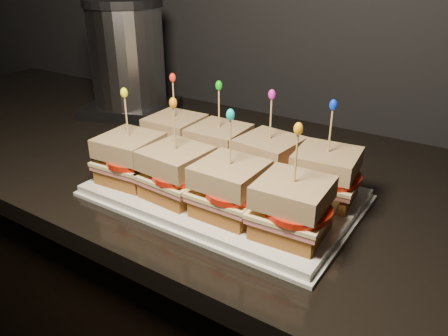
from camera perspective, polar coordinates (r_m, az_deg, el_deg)
The scene contains 63 objects.
granite_slab at distance 0.81m, azimuth 10.57°, elevation -3.26°, with size 2.51×0.67×0.03m, color black.
platter at distance 0.74m, azimuth 0.00°, elevation -3.21°, with size 0.43×0.26×0.02m, color silver.
platter_rim at distance 0.75m, azimuth 0.00°, elevation -3.62°, with size 0.44×0.28×0.01m, color silver.
sandwich_0_bread_bot at distance 0.86m, azimuth -6.26°, elevation 2.37°, with size 0.09×0.09×0.03m, color brown.
sandwich_0_ham at distance 0.85m, azimuth -6.31°, elevation 3.41°, with size 0.10×0.10×0.01m, color #B35F54.
sandwich_0_cheese at distance 0.85m, azimuth -6.34°, elevation 3.84°, with size 0.10×0.10×0.01m, color #EEDC91.
sandwich_0_tomato at distance 0.84m, azimuth -5.98°, elevation 4.03°, with size 0.09×0.09×0.01m, color red.
sandwich_0_bread_top at distance 0.84m, azimuth -6.43°, elevation 5.61°, with size 0.09×0.09×0.03m, color #6A3A0D.
sandwich_0_pick at distance 0.83m, azimuth -6.58°, elevation 8.61°, with size 0.00×0.00×0.09m, color tan.
sandwich_0_frill at distance 0.82m, azimuth -6.74°, elevation 11.64°, with size 0.01×0.01×0.02m, color red.
sandwich_1_bread_bot at distance 0.80m, azimuth -0.63°, elevation 0.83°, with size 0.09×0.09×0.03m, color brown.
sandwich_1_ham at distance 0.80m, azimuth -0.64°, elevation 1.93°, with size 0.10×0.10×0.01m, color #B35F54.
sandwich_1_cheese at distance 0.79m, azimuth -0.64°, elevation 2.40°, with size 0.10×0.10×0.01m, color #EEDC91.
sandwich_1_tomato at distance 0.78m, azimuth -0.16°, elevation 2.57°, with size 0.09×0.09×0.01m, color red.
sandwich_1_bread_top at distance 0.78m, azimuth -0.65°, elevation 4.28°, with size 0.09×0.09×0.03m, color #6A3A0D.
sandwich_1_pick at distance 0.77m, azimuth -0.66°, elevation 7.48°, with size 0.00×0.00×0.09m, color tan.
sandwich_1_frill at distance 0.76m, azimuth -0.68°, elevation 10.73°, with size 0.01×0.01×0.02m, color #11BF12.
sandwich_2_bread_bot at distance 0.76m, azimuth 5.77°, elevation -0.92°, with size 0.09×0.09×0.03m, color brown.
sandwich_2_ham at distance 0.75m, azimuth 5.82°, elevation 0.23°, with size 0.10×0.10×0.01m, color #B35F54.
sandwich_2_cheese at distance 0.75m, azimuth 5.85°, elevation 0.72°, with size 0.10×0.10×0.01m, color #EEDC91.
sandwich_2_tomato at distance 0.73m, azimuth 6.48°, elevation 0.87°, with size 0.09×0.09×0.01m, color red.
sandwich_2_bread_top at distance 0.74m, azimuth 5.94°, elevation 2.70°, with size 0.09×0.09×0.03m, color #6A3A0D.
sandwich_2_pick at distance 0.72m, azimuth 6.10°, elevation 6.08°, with size 0.00×0.00×0.09m, color tan.
sandwich_2_frill at distance 0.71m, azimuth 6.27°, elevation 9.53°, with size 0.01×0.01×0.02m, color #C01FA0.
sandwich_3_bread_bot at distance 0.72m, azimuth 12.91°, elevation -2.86°, with size 0.09×0.09×0.03m, color brown.
sandwich_3_ham at distance 0.71m, azimuth 13.04°, elevation -1.68°, with size 0.10×0.10×0.01m, color #B35F54.
sandwich_3_cheese at distance 0.71m, azimuth 13.09°, elevation -1.17°, with size 0.10×0.10×0.01m, color #EEDC91.
sandwich_3_tomato at distance 0.70m, azimuth 13.88°, elevation -1.04°, with size 0.09×0.09×0.01m, color red.
sandwich_3_bread_top at distance 0.70m, azimuth 13.31°, elevation 0.88°, with size 0.09×0.09×0.03m, color #6A3A0D.
sandwich_3_pick at distance 0.68m, azimuth 13.69°, elevation 4.40°, with size 0.00×0.00×0.09m, color tan.
sandwich_3_frill at distance 0.67m, azimuth 14.09°, elevation 8.01°, with size 0.01×0.01×0.02m, color #092EE0.
sandwich_4_bread_bot at distance 0.78m, azimuth -11.93°, elevation -0.58°, with size 0.09×0.09×0.03m, color brown.
sandwich_4_ham at distance 0.77m, azimuth -12.04°, elevation 0.54°, with size 0.10×0.10×0.01m, color #B35F54.
sandwich_4_cheese at distance 0.77m, azimuth -12.08°, elevation 1.01°, with size 0.10×0.10×0.01m, color #EEDC91.
sandwich_4_tomato at distance 0.75m, azimuth -11.80°, elevation 1.17°, with size 0.09×0.09×0.01m, color red.
sandwich_4_bread_top at distance 0.76m, azimuth -12.27°, elevation 2.94°, with size 0.09×0.09×0.03m, color #6A3A0D.
sandwich_4_pick at distance 0.74m, azimuth -12.60°, elevation 6.22°, with size 0.00×0.00×0.09m, color tan.
sandwich_4_frill at distance 0.73m, azimuth -12.93°, elevation 9.56°, with size 0.01×0.01×0.02m, color #F1F517.
sandwich_5_bread_bot at distance 0.72m, azimuth -6.10°, elevation -2.54°, with size 0.09×0.09×0.03m, color brown.
sandwich_5_ham at distance 0.71m, azimuth -6.17°, elevation -1.34°, with size 0.10×0.10×0.01m, color #B35F54.
sandwich_5_cheese at distance 0.71m, azimuth -6.19°, elevation -0.83°, with size 0.10×0.10×0.01m, color #EEDC91.
sandwich_5_tomato at distance 0.69m, azimuth -5.76°, elevation -0.70°, with size 0.09×0.09×0.01m, color red.
sandwich_5_bread_top at distance 0.69m, azimuth -6.30°, elevation 1.24°, with size 0.09×0.09×0.03m, color #6A3A0D.
sandwich_5_pick at distance 0.68m, azimuth -6.48°, elevation 4.80°, with size 0.00×0.00×0.09m, color tan.
sandwich_5_frill at distance 0.66m, azimuth -6.67°, elevation 8.45°, with size 0.01×0.01×0.02m, color orange.
sandwich_6_bread_bot at distance 0.66m, azimuth 0.77°, elevation -4.81°, with size 0.09×0.09×0.03m, color brown.
sandwich_6_ham at distance 0.65m, azimuth 0.77°, elevation -3.54°, with size 0.10×0.10×0.01m, color #B35F54.
sandwich_6_cheese at distance 0.65m, azimuth 0.78°, elevation -3.00°, with size 0.10×0.10×0.01m, color #EEDC91.
sandwich_6_tomato at distance 0.64m, azimuth 1.40°, elevation -2.90°, with size 0.09×0.09×0.01m, color red.
sandwich_6_bread_top at distance 0.64m, azimuth 0.79°, elevation -0.79°, with size 0.09×0.09×0.03m, color #6A3A0D.
sandwich_6_pick at distance 0.62m, azimuth 0.82°, elevation 3.03°, with size 0.00×0.00×0.09m, color tan.
sandwich_6_frill at distance 0.60m, azimuth 0.84°, elevation 6.98°, with size 0.01×0.01×0.02m, color #0ABEBD.
sandwich_7_bread_bot at distance 0.62m, azimuth 8.74°, elevation -7.34°, with size 0.09×0.09×0.03m, color brown.
sandwich_7_ham at distance 0.61m, azimuth 8.84°, elevation -6.02°, with size 0.10×0.10×0.01m, color #B35F54.
sandwich_7_cheese at distance 0.61m, azimuth 8.88°, elevation -5.45°, with size 0.10×0.10×0.01m, color #EEDC91.
sandwich_7_tomato at distance 0.60m, azimuth 9.72°, elevation -5.39°, with size 0.09×0.09×0.01m, color red.
sandwich_7_bread_top at distance 0.60m, azimuth 9.06°, elevation -3.14°, with size 0.09×0.09×0.03m, color #6A3A0D.
sandwich_7_pick at distance 0.58m, azimuth 9.36°, elevation 0.88°, with size 0.00×0.00×0.09m, color tan.
sandwich_7_frill at distance 0.56m, azimuth 9.69°, elevation 5.09°, with size 0.01×0.01×0.02m, color #FC9E13.
appliance_base at distance 1.19m, azimuth -11.91°, elevation 7.69°, with size 0.22×0.18×0.03m, color #262628.
appliance_body at distance 1.16m, azimuth -12.51°, elevation 13.97°, with size 0.18×0.18×0.24m, color silver.
appliance_lid at distance 1.14m, azimuth -13.14°, elevation 20.29°, with size 0.19×0.19×0.02m, color #262628.
appliance at distance 1.16m, azimuth -12.48°, elevation 13.74°, with size 0.22×0.18×0.29m, color silver, non-canonical shape.
Camera 1 is at (1.01, 1.01, 1.25)m, focal length 35.00 mm.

